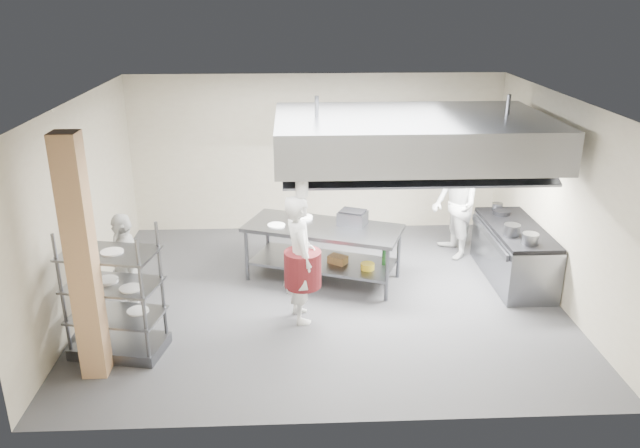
{
  "coord_description": "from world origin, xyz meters",
  "views": [
    {
      "loc": [
        -0.47,
        -8.58,
        4.41
      ],
      "look_at": [
        -0.06,
        0.2,
        1.12
      ],
      "focal_mm": 35.0,
      "sensor_mm": 36.0,
      "label": 1
    }
  ],
  "objects_px": {
    "chef_plating": "(126,269)",
    "griddle": "(353,218)",
    "cooking_range": "(513,255)",
    "stockpot": "(512,230)",
    "island": "(323,253)",
    "chef_head": "(300,259)",
    "chef_line": "(455,205)",
    "pass_rack": "(113,292)"
  },
  "relations": [
    {
      "from": "chef_plating",
      "to": "island",
      "type": "bearing_deg",
      "value": 91.9
    },
    {
      "from": "island",
      "to": "pass_rack",
      "type": "height_order",
      "value": "pass_rack"
    },
    {
      "from": "island",
      "to": "griddle",
      "type": "relative_size",
      "value": 5.71
    },
    {
      "from": "pass_rack",
      "to": "chef_head",
      "type": "distance_m",
      "value": 2.48
    },
    {
      "from": "griddle",
      "to": "cooking_range",
      "type": "bearing_deg",
      "value": 19.97
    },
    {
      "from": "chef_head",
      "to": "pass_rack",
      "type": "bearing_deg",
      "value": 94.82
    },
    {
      "from": "chef_head",
      "to": "cooking_range",
      "type": "bearing_deg",
      "value": -84.87
    },
    {
      "from": "chef_line",
      "to": "island",
      "type": "bearing_deg",
      "value": -78.29
    },
    {
      "from": "island",
      "to": "cooking_range",
      "type": "height_order",
      "value": "island"
    },
    {
      "from": "chef_plating",
      "to": "griddle",
      "type": "bearing_deg",
      "value": 89.74
    },
    {
      "from": "pass_rack",
      "to": "cooking_range",
      "type": "relative_size",
      "value": 0.86
    },
    {
      "from": "cooking_range",
      "to": "island",
      "type": "bearing_deg",
      "value": 177.41
    },
    {
      "from": "griddle",
      "to": "stockpot",
      "type": "bearing_deg",
      "value": 11.46
    },
    {
      "from": "chef_line",
      "to": "chef_plating",
      "type": "relative_size",
      "value": 1.14
    },
    {
      "from": "chef_head",
      "to": "chef_plating",
      "type": "relative_size",
      "value": 1.14
    },
    {
      "from": "chef_plating",
      "to": "chef_line",
      "type": "bearing_deg",
      "value": 89.88
    },
    {
      "from": "pass_rack",
      "to": "cooking_range",
      "type": "bearing_deg",
      "value": 29.89
    },
    {
      "from": "cooking_range",
      "to": "stockpot",
      "type": "height_order",
      "value": "stockpot"
    },
    {
      "from": "chef_line",
      "to": "griddle",
      "type": "xyz_separation_m",
      "value": [
        -1.85,
        -0.78,
        0.08
      ]
    },
    {
      "from": "chef_line",
      "to": "griddle",
      "type": "distance_m",
      "value": 2.01
    },
    {
      "from": "stockpot",
      "to": "griddle",
      "type": "bearing_deg",
      "value": 166.84
    },
    {
      "from": "pass_rack",
      "to": "chef_line",
      "type": "height_order",
      "value": "chef_line"
    },
    {
      "from": "chef_line",
      "to": "cooking_range",
      "type": "bearing_deg",
      "value": 28.37
    },
    {
      "from": "chef_plating",
      "to": "pass_rack",
      "type": "bearing_deg",
      "value": -20.46
    },
    {
      "from": "cooking_range",
      "to": "stockpot",
      "type": "xyz_separation_m",
      "value": [
        -0.2,
        -0.35,
        0.57
      ]
    },
    {
      "from": "island",
      "to": "pass_rack",
      "type": "xyz_separation_m",
      "value": [
        -2.75,
        -2.07,
        0.41
      ]
    },
    {
      "from": "chef_line",
      "to": "griddle",
      "type": "relative_size",
      "value": 4.33
    },
    {
      "from": "cooking_range",
      "to": "chef_line",
      "type": "distance_m",
      "value": 1.35
    },
    {
      "from": "cooking_range",
      "to": "chef_plating",
      "type": "distance_m",
      "value": 5.98
    },
    {
      "from": "chef_line",
      "to": "stockpot",
      "type": "relative_size",
      "value": 7.47
    },
    {
      "from": "pass_rack",
      "to": "chef_plating",
      "type": "distance_m",
      "value": 0.79
    },
    {
      "from": "island",
      "to": "pass_rack",
      "type": "bearing_deg",
      "value": -121.99
    },
    {
      "from": "cooking_range",
      "to": "griddle",
      "type": "distance_m",
      "value": 2.67
    },
    {
      "from": "island",
      "to": "chef_head",
      "type": "height_order",
      "value": "chef_head"
    },
    {
      "from": "island",
      "to": "chef_line",
      "type": "xyz_separation_m",
      "value": [
        2.32,
        0.86,
        0.48
      ]
    },
    {
      "from": "chef_plating",
      "to": "cooking_range",
      "type": "bearing_deg",
      "value": 78.2
    },
    {
      "from": "pass_rack",
      "to": "cooking_range",
      "type": "height_order",
      "value": "pass_rack"
    },
    {
      "from": "griddle",
      "to": "stockpot",
      "type": "xyz_separation_m",
      "value": [
        2.39,
        -0.56,
        -0.03
      ]
    },
    {
      "from": "cooking_range",
      "to": "chef_plating",
      "type": "bearing_deg",
      "value": -168.94
    },
    {
      "from": "island",
      "to": "cooking_range",
      "type": "relative_size",
      "value": 1.23
    },
    {
      "from": "chef_line",
      "to": "stockpot",
      "type": "bearing_deg",
      "value": 13.47
    },
    {
      "from": "island",
      "to": "chef_head",
      "type": "distance_m",
      "value": 1.43
    }
  ]
}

